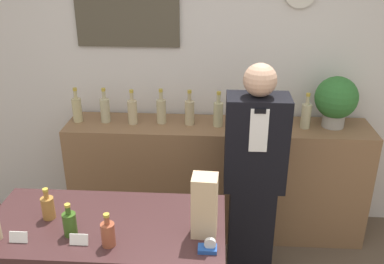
{
  "coord_description": "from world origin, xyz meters",
  "views": [
    {
      "loc": [
        0.14,
        -1.36,
        2.27
      ],
      "look_at": [
        -0.01,
        1.09,
        1.19
      ],
      "focal_mm": 40.0,
      "sensor_mm": 36.0,
      "label": 1
    }
  ],
  "objects": [
    {
      "name": "potted_plant",
      "position": [
        1.04,
        1.75,
        1.2
      ],
      "size": [
        0.32,
        0.32,
        0.4
      ],
      "color": "#9E998E",
      "rests_on": "back_shelf"
    },
    {
      "name": "shelf_bottle_7",
      "position": [
        0.59,
        1.74,
        1.08
      ],
      "size": [
        0.07,
        0.07,
        0.28
      ],
      "color": "tan",
      "rests_on": "back_shelf"
    },
    {
      "name": "shelf_bottle_8",
      "position": [
        0.82,
        1.71,
        1.08
      ],
      "size": [
        0.07,
        0.07,
        0.28
      ],
      "color": "#B6AF86",
      "rests_on": "back_shelf"
    },
    {
      "name": "counter_bottle_3",
      "position": [
        -0.37,
        0.28,
        1.0
      ],
      "size": [
        0.07,
        0.07,
        0.18
      ],
      "color": "brown",
      "rests_on": "display_counter"
    },
    {
      "name": "shopkeeper",
      "position": [
        0.4,
        1.2,
        0.8
      ],
      "size": [
        0.41,
        0.26,
        1.61
      ],
      "color": "black",
      "rests_on": "ground_plane"
    },
    {
      "name": "paper_bag",
      "position": [
        0.09,
        0.4,
        1.1
      ],
      "size": [
        0.13,
        0.12,
        0.33
      ],
      "color": "tan",
      "rests_on": "display_counter"
    },
    {
      "name": "shelf_bottle_2",
      "position": [
        -0.52,
        1.71,
        1.08
      ],
      "size": [
        0.07,
        0.07,
        0.28
      ],
      "color": "tan",
      "rests_on": "back_shelf"
    },
    {
      "name": "back_wall",
      "position": [
        -0.01,
        2.0,
        1.36
      ],
      "size": [
        5.2,
        0.09,
        2.7
      ],
      "color": "silver",
      "rests_on": "ground_plane"
    },
    {
      "name": "back_shelf",
      "position": [
        0.15,
        1.72,
        0.49
      ],
      "size": [
        2.38,
        0.44,
        0.97
      ],
      "color": "brown",
      "rests_on": "ground_plane"
    },
    {
      "name": "price_card_left",
      "position": [
        -0.81,
        0.27,
        0.97
      ],
      "size": [
        0.09,
        0.02,
        0.06
      ],
      "color": "white",
      "rests_on": "display_counter"
    },
    {
      "name": "counter_bottle_1",
      "position": [
        -0.74,
        0.48,
        1.0
      ],
      "size": [
        0.07,
        0.07,
        0.18
      ],
      "color": "#A47033",
      "rests_on": "display_counter"
    },
    {
      "name": "tape_dispenser",
      "position": [
        0.11,
        0.26,
        0.96
      ],
      "size": [
        0.09,
        0.06,
        0.07
      ],
      "color": "#1E4799",
      "rests_on": "display_counter"
    },
    {
      "name": "shelf_bottle_0",
      "position": [
        -0.96,
        1.73,
        1.08
      ],
      "size": [
        0.07,
        0.07,
        0.28
      ],
      "color": "tan",
      "rests_on": "back_shelf"
    },
    {
      "name": "shelf_bottle_3",
      "position": [
        -0.3,
        1.74,
        1.08
      ],
      "size": [
        0.07,
        0.07,
        0.28
      ],
      "color": "tan",
      "rests_on": "back_shelf"
    },
    {
      "name": "shelf_bottle_1",
      "position": [
        -0.74,
        1.73,
        1.08
      ],
      "size": [
        0.07,
        0.07,
        0.28
      ],
      "color": "tan",
      "rests_on": "back_shelf"
    },
    {
      "name": "shelf_bottle_5",
      "position": [
        0.15,
        1.71,
        1.08
      ],
      "size": [
        0.07,
        0.07,
        0.28
      ],
      "color": "tan",
      "rests_on": "back_shelf"
    },
    {
      "name": "price_card_right",
      "position": [
        -0.51,
        0.27,
        0.97
      ],
      "size": [
        0.09,
        0.02,
        0.06
      ],
      "color": "white",
      "rests_on": "display_counter"
    },
    {
      "name": "shelf_bottle_4",
      "position": [
        -0.07,
        1.73,
        1.08
      ],
      "size": [
        0.07,
        0.07,
        0.28
      ],
      "color": "tan",
      "rests_on": "back_shelf"
    },
    {
      "name": "shelf_bottle_6",
      "position": [
        0.37,
        1.71,
        1.08
      ],
      "size": [
        0.07,
        0.07,
        0.28
      ],
      "color": "#B6AF86",
      "rests_on": "back_shelf"
    },
    {
      "name": "counter_bottle_2",
      "position": [
        -0.57,
        0.35,
        1.0
      ],
      "size": [
        0.07,
        0.07,
        0.18
      ],
      "color": "#35581C",
      "rests_on": "display_counter"
    }
  ]
}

